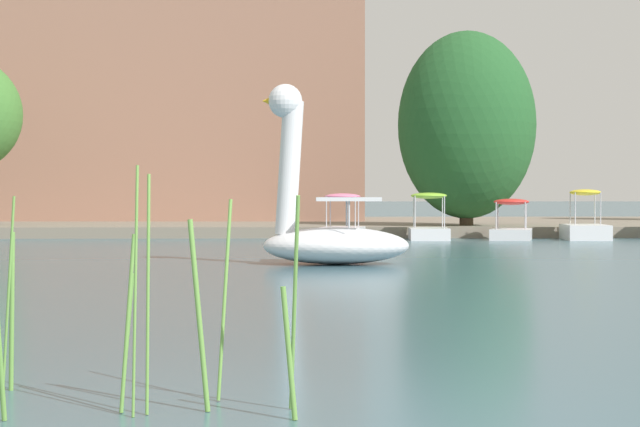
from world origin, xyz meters
name	(u,v)px	position (x,y,z in m)	size (l,w,h in m)	color
ground_plane	(233,421)	(0.00, 0.00, 0.00)	(682.68, 682.68, 0.00)	#385966
shore_bank_far	(271,225)	(0.00, 40.47, 0.19)	(147.53, 19.89, 0.37)	slate
swan_boat	(328,225)	(1.31, 16.11, 0.80)	(3.04, 1.87, 3.70)	white
pedal_boat_pink	(343,226)	(2.36, 28.91, 0.44)	(1.60, 2.20, 1.50)	white
pedal_boat_lime	(429,226)	(5.16, 29.16, 0.45)	(1.41, 2.29, 1.52)	white
pedal_boat_red	(511,227)	(7.82, 29.08, 0.40)	(1.77, 2.39, 1.33)	white
pedal_boat_yellow	(585,226)	(10.23, 29.07, 0.43)	(1.57, 2.50, 1.63)	white
tree_willow_overhanging	(467,125)	(6.95, 32.52, 3.92)	(5.91, 5.99, 6.86)	#423323
apartment_block	(192,50)	(-3.53, 43.75, 7.97)	(15.18, 8.40, 15.20)	#996B56
reed_clump_foreground	(99,314)	(-0.90, 0.46, 0.62)	(2.80, 1.27, 1.58)	#669942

